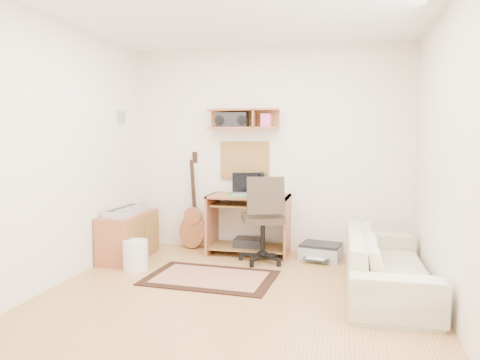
% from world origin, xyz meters
% --- Properties ---
extents(floor, '(3.60, 4.00, 0.01)m').
position_xyz_m(floor, '(0.00, 0.00, -0.01)').
color(floor, tan).
rests_on(floor, ground).
extents(back_wall, '(3.60, 0.01, 2.60)m').
position_xyz_m(back_wall, '(0.00, 2.00, 1.30)').
color(back_wall, white).
rests_on(back_wall, ground).
extents(left_wall, '(0.01, 4.00, 2.60)m').
position_xyz_m(left_wall, '(-1.80, 0.00, 1.30)').
color(left_wall, white).
rests_on(left_wall, ground).
extents(right_wall, '(0.01, 4.00, 2.60)m').
position_xyz_m(right_wall, '(1.80, 0.00, 1.30)').
color(right_wall, white).
rests_on(right_wall, ground).
extents(wall_shelf, '(0.90, 0.25, 0.26)m').
position_xyz_m(wall_shelf, '(-0.30, 1.88, 1.70)').
color(wall_shelf, '#AB5E3C').
rests_on(wall_shelf, back_wall).
extents(cork_board, '(0.64, 0.03, 0.49)m').
position_xyz_m(cork_board, '(-0.30, 1.98, 1.17)').
color(cork_board, tan).
rests_on(cork_board, back_wall).
extents(wall_photo, '(0.02, 0.20, 0.15)m').
position_xyz_m(wall_photo, '(-1.79, 1.50, 1.72)').
color(wall_photo, '#4C8CBF').
rests_on(wall_photo, left_wall).
extents(desk, '(1.00, 0.55, 0.75)m').
position_xyz_m(desk, '(-0.19, 1.73, 0.38)').
color(desk, '#AB5E3C').
rests_on(desk, floor).
extents(laptop, '(0.45, 0.45, 0.28)m').
position_xyz_m(laptop, '(-0.21, 1.71, 0.89)').
color(laptop, silver).
rests_on(laptop, desk).
extents(speaker, '(0.09, 0.09, 0.20)m').
position_xyz_m(speaker, '(0.20, 1.68, 0.85)').
color(speaker, black).
rests_on(speaker, desk).
extents(desk_lamp, '(0.09, 0.09, 0.28)m').
position_xyz_m(desk_lamp, '(0.01, 1.87, 0.89)').
color(desk_lamp, black).
rests_on(desk_lamp, desk).
extents(pencil_cup, '(0.06, 0.06, 0.09)m').
position_xyz_m(pencil_cup, '(0.08, 1.83, 0.80)').
color(pencil_cup, '#2F3A8F').
rests_on(pencil_cup, desk).
extents(boombox, '(0.39, 0.18, 0.20)m').
position_xyz_m(boombox, '(-0.44, 1.87, 1.68)').
color(boombox, black).
rests_on(boombox, wall_shelf).
extents(rug, '(1.37, 0.96, 0.02)m').
position_xyz_m(rug, '(-0.38, 0.65, 0.01)').
color(rug, '#CDAE8A').
rests_on(rug, floor).
extents(task_chair, '(0.67, 0.67, 1.04)m').
position_xyz_m(task_chair, '(0.04, 1.40, 0.52)').
color(task_chair, '#33281E').
rests_on(task_chair, floor).
extents(cabinet, '(0.40, 0.90, 0.55)m').
position_xyz_m(cabinet, '(-1.58, 1.21, 0.28)').
color(cabinet, '#AB5E3C').
rests_on(cabinet, floor).
extents(music_keyboard, '(0.24, 0.76, 0.07)m').
position_xyz_m(music_keyboard, '(-1.58, 1.21, 0.58)').
color(music_keyboard, '#B2B5BA').
rests_on(music_keyboard, cabinet).
extents(guitar, '(0.35, 0.23, 1.29)m').
position_xyz_m(guitar, '(-0.98, 1.86, 0.64)').
color(guitar, '#A35C32').
rests_on(guitar, floor).
extents(waste_basket, '(0.30, 0.30, 0.33)m').
position_xyz_m(waste_basket, '(-1.28, 0.78, 0.16)').
color(waste_basket, white).
rests_on(waste_basket, floor).
extents(printer, '(0.54, 0.46, 0.18)m').
position_xyz_m(printer, '(0.71, 1.68, 0.09)').
color(printer, '#A5A8AA').
rests_on(printer, floor).
extents(sofa, '(0.55, 1.89, 0.74)m').
position_xyz_m(sofa, '(1.38, 0.68, 0.37)').
color(sofa, beige).
rests_on(sofa, floor).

